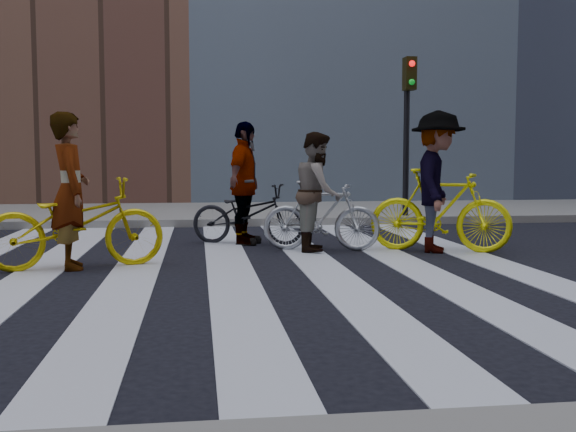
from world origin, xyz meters
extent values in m
plane|color=black|center=(0.00, 0.00, 0.00)|extent=(100.00, 100.00, 0.00)
cube|color=slate|center=(0.00, 7.50, 0.07)|extent=(100.00, 5.00, 0.15)
cube|color=silver|center=(-1.65, 0.00, 0.01)|extent=(0.55, 10.00, 0.01)
cube|color=silver|center=(-0.55, 0.00, 0.01)|extent=(0.55, 10.00, 0.01)
cube|color=silver|center=(0.55, 0.00, 0.01)|extent=(0.55, 10.00, 0.01)
cube|color=silver|center=(1.65, 0.00, 0.01)|extent=(0.55, 10.00, 0.01)
cube|color=silver|center=(2.75, 0.00, 0.01)|extent=(0.55, 10.00, 0.01)
cube|color=silver|center=(3.85, 0.00, 0.01)|extent=(0.55, 10.00, 0.01)
cylinder|color=black|center=(4.40, 5.40, 1.60)|extent=(0.12, 0.12, 3.20)
cube|color=black|center=(4.40, 5.25, 3.00)|extent=(0.22, 0.28, 0.65)
sphere|color=red|center=(4.40, 5.10, 3.18)|extent=(0.12, 0.12, 0.12)
sphere|color=#0CCC26|center=(4.40, 5.10, 2.82)|extent=(0.12, 0.12, 0.12)
imported|color=#D8BE0C|center=(-1.27, 0.30, 0.54)|extent=(2.19, 1.23, 1.09)
imported|color=#ACB1B6|center=(1.92, 1.45, 0.50)|extent=(1.73, 0.83, 1.00)
imported|color=#FFFB0E|center=(3.55, 1.12, 0.59)|extent=(2.01, 1.27, 1.17)
imported|color=black|center=(0.94, 2.32, 0.46)|extent=(1.87, 1.20, 0.93)
imported|color=slate|center=(-1.32, 0.30, 0.93)|extent=(0.60, 0.77, 1.86)
imported|color=slate|center=(1.87, 1.45, 0.84)|extent=(0.81, 0.94, 1.68)
imported|color=slate|center=(3.50, 1.12, 0.99)|extent=(1.17, 1.46, 1.97)
imported|color=slate|center=(0.89, 2.32, 0.94)|extent=(0.82, 1.19, 1.87)
camera|label=1|loc=(0.18, -7.92, 1.31)|focal=42.00mm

